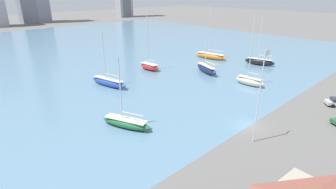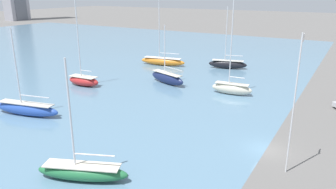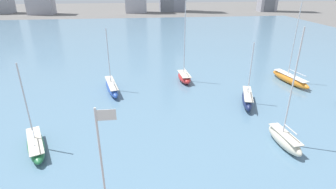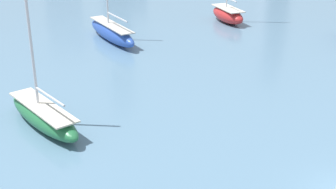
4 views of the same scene
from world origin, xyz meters
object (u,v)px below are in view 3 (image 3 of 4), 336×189
object	(u,v)px
sailboat_orange	(290,79)
sailboat_navy	(247,98)
sailboat_red	(184,77)
sailboat_green	(36,144)
sailboat_blue	(112,87)
sailboat_cream	(284,139)

from	to	relation	value
sailboat_orange	sailboat_navy	bearing A→B (deg)	-155.56
sailboat_orange	sailboat_red	distance (m)	22.10
sailboat_navy	sailboat_green	bearing A→B (deg)	-143.95
sailboat_blue	sailboat_orange	xyz separation A→B (m)	(36.73, 0.01, 0.03)
sailboat_green	sailboat_cream	bearing A→B (deg)	-27.74
sailboat_blue	sailboat_cream	bearing A→B (deg)	-54.96
sailboat_blue	sailboat_cream	xyz separation A→B (m)	(23.54, -21.37, 0.12)
sailboat_navy	sailboat_blue	xyz separation A→B (m)	(-23.76, 8.74, -0.12)
sailboat_cream	sailboat_green	distance (m)	31.83
sailboat_navy	sailboat_blue	distance (m)	25.32
sailboat_navy	sailboat_green	world-z (taller)	sailboat_green
sailboat_navy	sailboat_orange	size ratio (longest dim) A/B	0.66
sailboat_blue	sailboat_orange	size ratio (longest dim) A/B	0.74
sailboat_orange	sailboat_blue	bearing A→B (deg)	170.45
sailboat_cream	sailboat_green	bearing A→B (deg)	170.20
sailboat_blue	sailboat_red	bearing A→B (deg)	1.18
sailboat_cream	sailboat_navy	bearing A→B (deg)	84.62
sailboat_blue	sailboat_green	size ratio (longest dim) A/B	1.06
sailboat_navy	sailboat_red	distance (m)	15.25
sailboat_green	sailboat_red	size ratio (longest dim) A/B	0.70
sailboat_green	sailboat_blue	bearing A→B (deg)	43.75
sailboat_orange	sailboat_red	world-z (taller)	sailboat_orange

